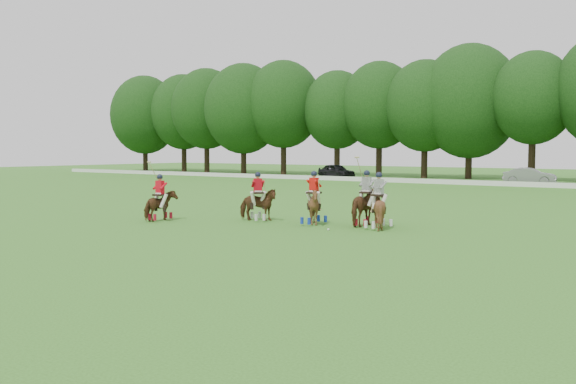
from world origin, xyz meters
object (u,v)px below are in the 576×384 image
Objects in this scene: polo_stripe_a at (367,206)px; polo_ball at (328,230)px; polo_red_a at (160,205)px; car_left at (336,171)px; polo_red_b at (258,204)px; polo_stripe_b at (379,209)px; polo_red_c at (314,206)px; car_mid at (530,176)px.

polo_stripe_a is 2.38m from polo_ball.
polo_red_a is 0.92× the size of polo_stripe_a.
polo_stripe_a reaches higher than polo_red_a.
car_left is 1.76× the size of polo_red_a.
polo_red_b reaches higher than polo_ball.
polo_stripe_a reaches higher than polo_ball.
polo_stripe_b reaches higher than polo_ball.
polo_red_b is at bearing -174.29° from polo_stripe_b.
polo_stripe_b reaches higher than polo_red_c.
polo_stripe_b is (0.84, -0.53, -0.03)m from polo_stripe_a.
polo_stripe_a is at bearing 12.69° from polo_red_b.
car_left is 1.01× the size of car_mid.
car_left is 44.67m from polo_stripe_b.
polo_red_c reaches higher than polo_ball.
polo_red_c is 0.80× the size of polo_stripe_a.
car_left is 2.02× the size of polo_stripe_b.
polo_red_a is (-5.42, -40.47, -0.02)m from car_mid.
car_left is at bearing 116.29° from polo_red_b.
polo_ball is (-0.52, -2.18, -0.80)m from polo_stripe_a.
polo_red_a is 9.23m from polo_stripe_a.
polo_stripe_a is (23.64, -36.83, 0.06)m from car_left.
polo_red_b is 4.57m from polo_ball.
car_mid is 1.74× the size of polo_red_a.
car_left is 43.77m from polo_stripe_a.
polo_red_c is at bearing -157.00° from polo_stripe_a.
polo_red_a is at bearing -161.56° from polo_stripe_b.
polo_stripe_a is 32.01× the size of polo_ball.
polo_red_b is 0.96× the size of polo_red_c.
polo_red_b is at bearing 166.24° from polo_ball.
polo_stripe_b is 25.51× the size of polo_ball.
polo_red_a is at bearing -156.73° from polo_red_c.
car_mid is 51.15× the size of polo_ball.
polo_red_c is (2.85, 0.23, 0.05)m from polo_red_b.
car_mid is 36.96m from polo_stripe_a.
car_mid is 1.60× the size of polo_stripe_a.
car_mid is at bearing 91.53° from polo_red_c.
polo_red_c is 2.16m from polo_ball.
polo_red_b is (3.58, 2.53, 0.03)m from polo_red_a.
polo_red_b is (-1.84, -37.94, 0.01)m from car_mid.
polo_red_c is at bearing 139.63° from polo_ball.
polo_red_c reaches higher than polo_red_b.
polo_red_b is at bearing -175.36° from polo_red_c.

